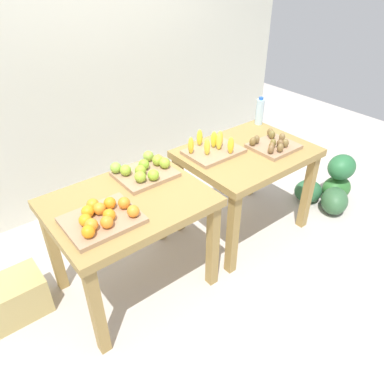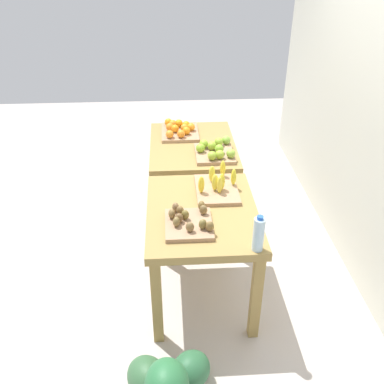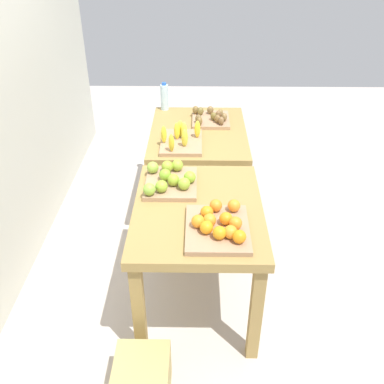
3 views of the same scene
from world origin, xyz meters
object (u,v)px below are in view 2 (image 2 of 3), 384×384
Objects in this scene: display_table_right at (202,223)px; orange_bin at (179,130)px; display_table_left at (193,155)px; kiwi_bin at (189,221)px; cardboard_produce_box at (214,164)px; water_bottle at (259,234)px; banana_crate at (217,186)px; apple_bin at (215,151)px.

orange_bin reaches higher than display_table_right.
orange_bin reaches higher than display_table_left.
kiwi_bin is 0.91× the size of cardboard_produce_box.
orange_bin is 1.88m from water_bottle.
display_table_right is at bearing 0.00° from display_table_left.
banana_crate is 1.80m from cardboard_produce_box.
kiwi_bin is (1.54, 0.01, -0.01)m from orange_bin.
orange_bin is 0.98m from cardboard_produce_box.
apple_bin reaches higher than kiwi_bin.
apple_bin is at bearing 167.92° from display_table_right.
apple_bin is 1.34m from water_bottle.
kiwi_bin is 2.24m from cardboard_produce_box.
display_table_left is 2.36× the size of banana_crate.
banana_crate reaches higher than apple_bin.
display_table_left is 1.00m from cardboard_produce_box.
cardboard_produce_box is at bearing 143.15° from orange_bin.
apple_bin is 1.14× the size of kiwi_bin.
cardboard_produce_box is at bearing 169.03° from kiwi_bin.
banana_crate is (0.86, 0.14, 0.16)m from display_table_left.
apple_bin is at bearing 164.46° from kiwi_bin.
orange_bin is 0.57m from apple_bin.
kiwi_bin is (1.30, -0.11, 0.15)m from display_table_left.
cardboard_produce_box is at bearing 171.10° from display_table_right.
display_table_right reaches higher than cardboard_produce_box.
orange_bin is at bearing -167.06° from banana_crate.
display_table_right is 0.33m from banana_crate.
kiwi_bin reaches higher than display_table_right.
orange_bin is (-0.24, -0.12, 0.16)m from display_table_left.
banana_crate is 1.73× the size of water_bottle.
orange_bin is at bearing -36.85° from cardboard_produce_box.
water_bottle reaches higher than apple_bin.
water_bottle reaches higher than kiwi_bin.
display_table_left is at bearing 180.00° from display_table_right.
cardboard_produce_box is at bearing 159.33° from display_table_left.
water_bottle is at bearing 0.28° from cardboard_produce_box.
banana_crate is 0.50m from kiwi_bin.
banana_crate is at bearing 151.16° from kiwi_bin.
cardboard_produce_box is (-1.04, 0.11, -0.69)m from apple_bin.
kiwi_bin is 0.51m from water_bottle.
kiwi_bin is (0.18, -0.11, 0.15)m from display_table_right.
cardboard_produce_box is (-2.38, -0.01, -0.77)m from water_bottle.
display_table_right is 2.01m from cardboard_produce_box.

